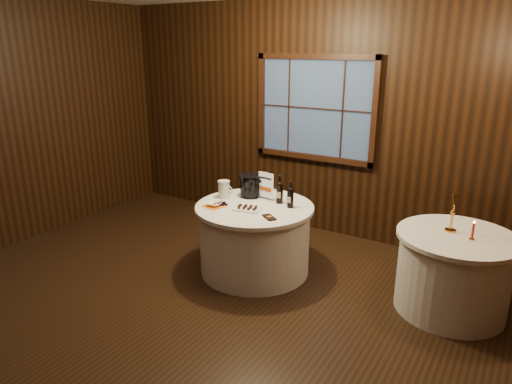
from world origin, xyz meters
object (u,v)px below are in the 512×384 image
Objects in this scene: side_table at (453,273)px; port_bottle_left at (280,191)px; port_bottle_right at (290,196)px; sign_stand at (266,190)px; ice_bucket at (250,185)px; chocolate_plate at (247,208)px; grape_bunch at (222,204)px; red_candle at (473,232)px; main_table at (255,238)px; glass_pitcher at (224,189)px; cracker_bowl at (215,204)px; brass_candlestick at (452,218)px; chocolate_box at (269,217)px.

side_table is 3.42× the size of port_bottle_left.
sign_stand is at bearing 168.03° from port_bottle_right.
ice_bucket reaches higher than chocolate_plate.
port_bottle_left reaches higher than chocolate_plate.
port_bottle_left reaches higher than port_bottle_right.
port_bottle_right is 0.74m from grape_bunch.
sign_stand is 1.83× the size of grape_bunch.
red_candle is at bearing 10.52° from chocolate_plate.
main_table is 4.06× the size of chocolate_plate.
grape_bunch is 0.28m from glass_pitcher.
main_table is 7.06× the size of red_candle.
grape_bunch is (-2.29, -0.49, 0.40)m from side_table.
glass_pitcher reaches higher than grape_bunch.
grape_bunch is at bearing 41.03° from cracker_bowl.
ice_bucket reaches higher than grape_bunch.
brass_candlestick is (1.92, 0.35, 0.52)m from main_table.
chocolate_box is 0.62m from grape_bunch.
port_bottle_right is (0.35, 0.15, 0.51)m from main_table.
main_table is 4.40× the size of port_bottle_right.
red_candle is (1.80, 0.48, 0.07)m from chocolate_box.
chocolate_box is 0.87× the size of glass_pitcher.
red_candle reaches higher than chocolate_box.
cracker_bowl is 0.82× the size of red_candle.
brass_candlestick is at bearing 14.52° from cracker_bowl.
glass_pitcher is at bearing 105.17° from cracker_bowl.
red_candle is (2.32, 0.01, -0.06)m from ice_bucket.
chocolate_plate is (0.01, -0.15, 0.40)m from main_table.
red_candle is at bearing 2.46° from glass_pitcher.
port_bottle_right reaches higher than chocolate_box.
ice_bucket is (-0.20, 0.23, 0.52)m from main_table.
brass_candlestick is at bearing 151.39° from red_candle.
grape_bunch is (-0.30, -0.04, 0.00)m from chocolate_plate.
cracker_bowl is at bearing -76.79° from glass_pitcher.
port_bottle_left reaches higher than side_table.
brass_candlestick is at bearing 9.55° from port_bottle_right.
glass_pitcher is at bearing 174.25° from main_table.
chocolate_plate is 0.37m from cracker_bowl.
chocolate_plate is (-0.34, -0.30, -0.11)m from port_bottle_right.
chocolate_plate is 0.49m from glass_pitcher.
chocolate_plate reaches higher than chocolate_box.
side_table is 6.25× the size of chocolate_box.
cracker_bowl is (-0.71, -0.39, -0.10)m from port_bottle_right.
glass_pitcher is at bearing -140.65° from ice_bucket.
ice_bucket is (-0.39, 0.01, -0.00)m from port_bottle_left.
sign_stand reaches higher than main_table.
ice_bucket is at bearing -170.35° from sign_stand.
chocolate_plate is at bearing -87.52° from main_table.
side_table is 1.89m from port_bottle_left.
chocolate_box is (0.14, -0.46, -0.13)m from port_bottle_left.
port_bottle_right is (-1.65, -0.15, 0.51)m from side_table.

